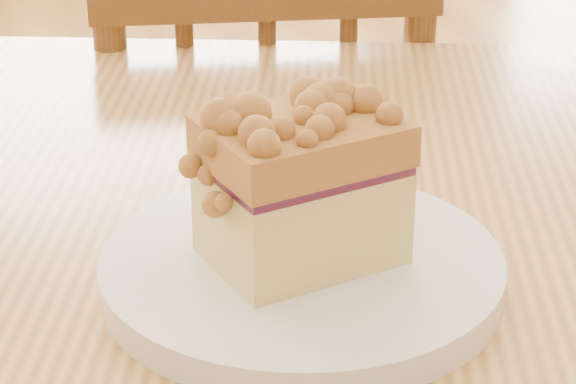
{
  "coord_description": "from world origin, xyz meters",
  "views": [
    {
      "loc": [
        -0.4,
        -0.41,
        1.1
      ],
      "look_at": [
        -0.24,
        0.19,
        0.8
      ],
      "focal_mm": 70.0,
      "sensor_mm": 36.0,
      "label": 1
    }
  ],
  "objects_px": {
    "cafe_table_main": "(553,351)",
    "plate": "(301,272)",
    "cafe_chair_main": "(259,264)",
    "cake_slice": "(300,177)"
  },
  "relations": [
    {
      "from": "cafe_table_main",
      "to": "plate",
      "type": "bearing_deg",
      "value": -152.42
    },
    {
      "from": "plate",
      "to": "cafe_table_main",
      "type": "bearing_deg",
      "value": 9.2
    },
    {
      "from": "cafe_chair_main",
      "to": "cake_slice",
      "type": "xyz_separation_m",
      "value": [
        -0.12,
        -0.6,
        0.4
      ]
    },
    {
      "from": "plate",
      "to": "cafe_chair_main",
      "type": "bearing_deg",
      "value": 78.48
    },
    {
      "from": "cafe_table_main",
      "to": "cafe_chair_main",
      "type": "bearing_deg",
      "value": 116.11
    },
    {
      "from": "cafe_chair_main",
      "to": "plate",
      "type": "height_order",
      "value": "cafe_chair_main"
    },
    {
      "from": "cafe_table_main",
      "to": "plate",
      "type": "height_order",
      "value": "plate"
    },
    {
      "from": "plate",
      "to": "cake_slice",
      "type": "height_order",
      "value": "cake_slice"
    },
    {
      "from": "cafe_table_main",
      "to": "plate",
      "type": "distance_m",
      "value": 0.23
    },
    {
      "from": "cafe_chair_main",
      "to": "cake_slice",
      "type": "relative_size",
      "value": 6.73
    }
  ]
}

